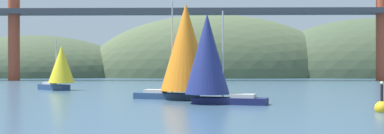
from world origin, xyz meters
name	(u,v)px	position (x,y,z in m)	size (l,w,h in m)	color
headland_left	(33,77)	(-55.00, 135.00, 0.00)	(68.27, 44.00, 27.76)	#425138
headland_right	(380,77)	(60.00, 135.00, 0.00)	(83.60, 44.00, 38.92)	#425138
headland_center	(213,77)	(5.00, 135.00, 0.00)	(85.20, 44.00, 41.19)	#4C5B3D
suspension_bridge	(196,4)	(0.00, 95.00, 18.86)	(126.73, 6.00, 42.24)	#A34228
sailboat_navy_sail	(209,57)	(1.96, 24.33, 4.49)	(8.43, 5.32, 8.82)	#191E4C
sailboat_orange_sail	(185,48)	(-0.48, 29.61, 5.47)	(9.27, 6.90, 10.54)	navy
sailboat_yellow_sail	(61,66)	(-19.57, 48.49, 3.55)	(7.08, 6.32, 7.62)	navy
channel_buoy	(382,107)	(15.32, 16.43, 0.37)	(1.10, 1.10, 2.64)	gold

